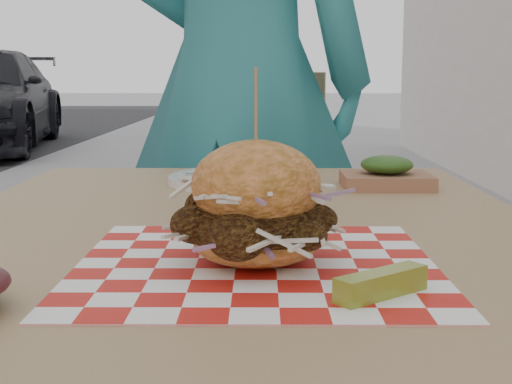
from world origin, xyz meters
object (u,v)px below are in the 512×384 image
(patio_table, at_px, (237,290))
(patio_chair, at_px, (256,219))
(diner, at_px, (237,79))
(sandwich, at_px, (256,210))

(patio_table, xyz_separation_m, patio_chair, (0.02, 1.05, -0.12))
(diner, bearing_deg, patio_chair, -96.29)
(patio_chair, height_order, sandwich, patio_chair)
(diner, relative_size, patio_table, 1.55)
(patio_table, bearing_deg, diner, 91.80)
(patio_chair, bearing_deg, sandwich, -80.26)
(patio_table, distance_m, sandwich, 0.22)
(sandwich, bearing_deg, patio_chair, 90.45)
(diner, relative_size, patio_chair, 1.96)
(diner, relative_size, sandwich, 9.54)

